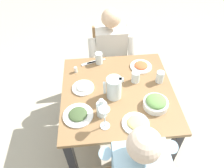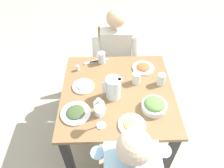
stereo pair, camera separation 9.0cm
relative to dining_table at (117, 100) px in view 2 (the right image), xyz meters
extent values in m
plane|color=#B7AD99|center=(0.00, 0.00, -0.63)|extent=(8.00, 8.00, 0.00)
cube|color=olive|center=(0.00, 0.00, 0.11)|extent=(0.93, 0.93, 0.03)
cube|color=#232328|center=(-0.41, -0.41, -0.27)|extent=(0.06, 0.06, 0.72)
cube|color=#232328|center=(0.41, -0.41, -0.27)|extent=(0.06, 0.06, 0.72)
cube|color=#232328|center=(-0.41, 0.41, -0.27)|extent=(0.06, 0.06, 0.72)
cube|color=#232328|center=(0.41, 0.41, -0.27)|extent=(0.06, 0.06, 0.72)
cube|color=#997047|center=(-0.18, -0.87, -0.42)|extent=(0.04, 0.04, 0.41)
cube|color=#997047|center=(0.16, -0.87, -0.42)|extent=(0.04, 0.04, 0.41)
cube|color=#997047|center=(-0.18, -0.53, -0.42)|extent=(0.04, 0.04, 0.41)
cube|color=#997047|center=(0.16, -0.53, -0.42)|extent=(0.04, 0.04, 0.41)
cube|color=#997047|center=(-0.01, -0.70, -0.21)|extent=(0.40, 0.40, 0.03)
cube|color=#997047|center=(-0.01, -0.88, 0.02)|extent=(0.38, 0.04, 0.42)
cube|color=silver|center=(-0.01, -0.67, 0.06)|extent=(0.32, 0.20, 0.50)
sphere|color=#DBB28E|center=(-0.01, -0.67, 0.43)|extent=(0.19, 0.19, 0.19)
cylinder|color=#665B4C|center=(-0.10, -0.48, -0.22)|extent=(0.11, 0.38, 0.11)
cylinder|color=#665B4C|center=(-0.10, -0.29, -0.41)|extent=(0.10, 0.10, 0.43)
cylinder|color=silver|center=(-0.21, -0.53, 0.08)|extent=(0.08, 0.23, 0.37)
cylinder|color=#665B4C|center=(0.07, -0.48, -0.22)|extent=(0.11, 0.38, 0.11)
cylinder|color=#665B4C|center=(0.07, -0.29, -0.41)|extent=(0.10, 0.10, 0.43)
cylinder|color=silver|center=(0.19, -0.53, 0.08)|extent=(0.08, 0.23, 0.37)
sphere|color=beige|center=(-0.05, 0.67, 0.43)|extent=(0.19, 0.19, 0.19)
cylinder|color=#665B4C|center=(0.04, 0.48, -0.22)|extent=(0.11, 0.38, 0.11)
cylinder|color=#665B4C|center=(0.04, 0.29, -0.41)|extent=(0.10, 0.10, 0.43)
cylinder|color=#9EC6E0|center=(0.15, 0.53, 0.08)|extent=(0.08, 0.23, 0.37)
cylinder|color=#665B4C|center=(-0.13, 0.48, -0.22)|extent=(0.11, 0.38, 0.11)
cylinder|color=#665B4C|center=(-0.13, 0.29, -0.41)|extent=(0.10, 0.10, 0.43)
cylinder|color=#9EC6E0|center=(-0.25, 0.53, 0.08)|extent=(0.08, 0.23, 0.37)
cylinder|color=silver|center=(0.04, 0.05, 0.22)|extent=(0.12, 0.12, 0.19)
cube|color=silver|center=(0.11, 0.05, 0.23)|extent=(0.02, 0.02, 0.11)
cube|color=silver|center=(-0.02, 0.05, 0.30)|extent=(0.04, 0.03, 0.02)
cylinder|color=white|center=(-0.27, 0.20, 0.15)|extent=(0.19, 0.19, 0.05)
ellipsoid|color=#608E47|center=(-0.27, 0.20, 0.18)|extent=(0.16, 0.16, 0.06)
cylinder|color=white|center=(0.33, 0.23, 0.13)|extent=(0.23, 0.23, 0.01)
ellipsoid|color=#3D512D|center=(0.33, 0.23, 0.14)|extent=(0.14, 0.14, 0.03)
cylinder|color=white|center=(-0.25, -0.28, 0.13)|extent=(0.20, 0.20, 0.01)
ellipsoid|color=#CC5B33|center=(-0.25, -0.28, 0.14)|extent=(0.12, 0.12, 0.03)
cylinder|color=white|center=(-0.09, 0.34, 0.13)|extent=(0.20, 0.20, 0.01)
ellipsoid|color=#E0C670|center=(-0.09, 0.34, 0.14)|extent=(0.12, 0.12, 0.04)
cylinder|color=white|center=(0.29, -0.06, 0.13)|extent=(0.19, 0.19, 0.01)
ellipsoid|color=white|center=(0.29, -0.06, 0.14)|extent=(0.11, 0.11, 0.03)
cylinder|color=silver|center=(-0.37, -0.07, 0.17)|extent=(0.07, 0.07, 0.11)
cylinder|color=silver|center=(0.13, -0.38, 0.18)|extent=(0.07, 0.07, 0.11)
cylinder|color=silver|center=(-0.17, -0.10, 0.17)|extent=(0.07, 0.07, 0.10)
cylinder|color=silver|center=(0.13, 0.34, 0.12)|extent=(0.07, 0.07, 0.01)
cylinder|color=silver|center=(0.13, 0.34, 0.18)|extent=(0.01, 0.01, 0.10)
cone|color=silver|center=(0.13, 0.34, 0.27)|extent=(0.08, 0.08, 0.09)
cylinder|color=silver|center=(0.15, 0.23, 0.18)|extent=(0.08, 0.08, 0.12)
cylinder|color=#993333|center=(0.15, 0.23, 0.16)|extent=(0.07, 0.07, 0.07)
cylinder|color=silver|center=(0.15, 0.23, 0.26)|extent=(0.03, 0.03, 0.04)
cylinder|color=white|center=(0.35, -0.27, 0.14)|extent=(0.03, 0.03, 0.04)
cylinder|color=#B2B2B7|center=(0.35, -0.27, 0.17)|extent=(0.03, 0.03, 0.01)
cube|color=silver|center=(0.22, -0.38, 0.13)|extent=(0.17, 0.08, 0.01)
cube|color=silver|center=(0.16, -0.40, 0.13)|extent=(0.18, 0.07, 0.01)
cube|color=silver|center=(-0.08, 0.33, 0.13)|extent=(0.17, 0.06, 0.01)
camera|label=1|loc=(0.17, 1.18, 1.40)|focal=33.48mm
camera|label=2|loc=(0.08, 1.19, 1.40)|focal=33.48mm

